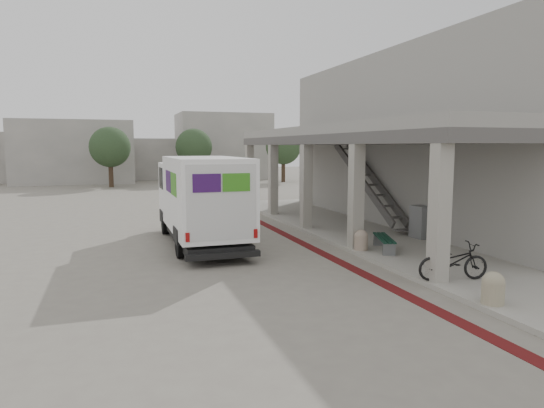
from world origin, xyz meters
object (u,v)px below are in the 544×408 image
object	(u,v)px
bench	(384,241)
utility_cabinet	(421,222)
fedex_truck	(201,198)
bicycle_black	(453,261)

from	to	relation	value
bench	utility_cabinet	xyz separation A→B (m)	(2.27, 1.35, 0.27)
fedex_truck	bench	distance (m)	6.07
fedex_truck	utility_cabinet	world-z (taller)	fedex_truck
bicycle_black	bench	bearing A→B (deg)	6.85
bicycle_black	utility_cabinet	bearing A→B (deg)	-16.99
fedex_truck	utility_cabinet	distance (m)	7.55
fedex_truck	bicycle_black	world-z (taller)	fedex_truck
fedex_truck	bench	world-z (taller)	fedex_truck
bench	fedex_truck	bearing A→B (deg)	166.48
bench	bicycle_black	distance (m)	3.41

